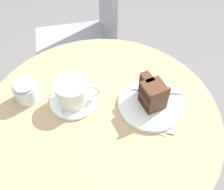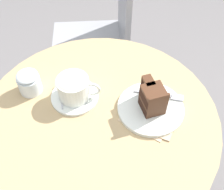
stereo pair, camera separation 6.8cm
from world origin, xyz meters
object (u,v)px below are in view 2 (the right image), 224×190
at_px(coffee_cup, 74,88).
at_px(cake_slice, 152,98).
at_px(napkin, 152,115).
at_px(sugar_pot, 29,82).
at_px(fork, 165,96).
at_px(cake_plate, 151,108).
at_px(cafe_chair, 107,27).
at_px(teaspoon, 60,92).
at_px(saucer, 75,96).

height_order(coffee_cup, cake_slice, cake_slice).
bearing_deg(napkin, sugar_pot, 169.52).
bearing_deg(fork, cake_slice, -127.66).
bearing_deg(cake_slice, coffee_cup, 173.50).
distance_m(cake_plate, cake_slice, 0.05).
height_order(cake_slice, cafe_chair, cafe_chair).
xyz_separation_m(coffee_cup, teaspoon, (-0.05, 0.01, -0.03)).
height_order(cake_slice, sugar_pot, cake_slice).
relative_size(saucer, napkin, 0.77).
bearing_deg(cake_slice, saucer, 173.50).
xyz_separation_m(cake_slice, fork, (0.04, 0.04, -0.04)).
bearing_deg(fork, coffee_cup, -169.30).
bearing_deg(teaspoon, cafe_chair, -27.05).
relative_size(cake_plate, cafe_chair, 0.21).
bearing_deg(cake_plate, fork, 46.70).
bearing_deg(cafe_chair, napkin, 8.83).
bearing_deg(napkin, cafe_chair, 106.83).
relative_size(coffee_cup, teaspoon, 1.30).
xyz_separation_m(saucer, fork, (0.28, 0.02, 0.01)).
xyz_separation_m(teaspoon, cake_slice, (0.28, -0.04, 0.04)).
xyz_separation_m(cake_plate, sugar_pot, (-0.37, 0.05, 0.03)).
xyz_separation_m(saucer, cafe_chair, (0.04, 0.59, -0.18)).
bearing_deg(cake_slice, napkin, -80.20).
distance_m(coffee_cup, teaspoon, 0.06).
bearing_deg(sugar_pot, cake_plate, -7.30).
xyz_separation_m(fork, sugar_pot, (-0.42, 0.00, 0.02)).
bearing_deg(teaspoon, cake_slice, -115.25).
height_order(coffee_cup, napkin, coffee_cup).
bearing_deg(cafe_chair, cake_slice, 9.09).
distance_m(teaspoon, napkin, 0.29).
height_order(teaspoon, cake_slice, cake_slice).
relative_size(cake_plate, sugar_pot, 2.63).
distance_m(teaspoon, sugar_pot, 0.10).
height_order(saucer, cafe_chair, cafe_chair).
xyz_separation_m(saucer, sugar_pot, (-0.14, 0.02, 0.03)).
bearing_deg(cake_slice, sugar_pot, 173.00).
relative_size(coffee_cup, cake_plate, 0.66).
relative_size(coffee_cup, sugar_pot, 1.73).
xyz_separation_m(cake_plate, napkin, (0.00, -0.02, -0.00)).
bearing_deg(cafe_chair, teaspoon, -16.98).
bearing_deg(fork, sugar_pot, -173.22).
bearing_deg(cake_plate, cafe_chair, 107.07).
bearing_deg(sugar_pot, cafe_chair, 71.90).
xyz_separation_m(teaspoon, cafe_chair, (0.09, 0.58, -0.19)).
xyz_separation_m(saucer, cake_slice, (0.23, -0.03, 0.05)).
relative_size(napkin, sugar_pot, 2.52).
bearing_deg(sugar_pot, teaspoon, -6.49).
relative_size(teaspoon, sugar_pot, 1.32).
xyz_separation_m(cake_plate, fork, (0.04, 0.05, 0.01)).
xyz_separation_m(napkin, sugar_pot, (-0.38, 0.07, 0.04)).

